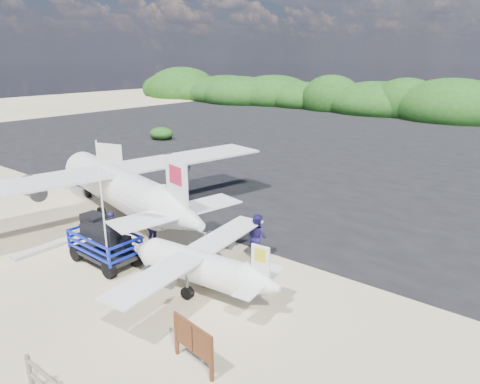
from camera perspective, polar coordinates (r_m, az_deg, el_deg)
The scene contains 11 objects.
ground at distance 17.01m, azimuth -15.37°, elevation -10.67°, with size 160.00×160.00×0.00m, color beige.
asphalt_apron at distance 41.32m, azimuth 19.97°, elevation 5.48°, with size 90.00×50.00×0.04m, color #B2B2B2, non-canonical shape.
lagoon at distance 24.93m, azimuth -25.19°, elevation -2.60°, with size 9.00×7.00×0.40m, color #B2B2B2, non-canonical shape.
vegetation_band at distance 65.30m, azimuth 27.14°, elevation 8.69°, with size 124.00×8.00×4.40m, color #B2B2B2, non-canonical shape.
baggage_cart at distance 18.12m, azimuth -17.35°, elevation -9.04°, with size 3.15×1.80×1.57m, color #0D22CC, non-canonical shape.
flagpole at distance 17.23m, azimuth -17.00°, elevation -10.44°, with size 1.03×0.43×5.14m, color white, non-canonical shape.
signboard at distance 12.33m, azimuth -6.16°, elevation -22.15°, with size 1.66×0.16×1.37m, color brown, non-canonical shape.
crew_a at distance 19.09m, azimuth -16.60°, elevation -4.84°, with size 0.61×0.40×1.66m, color navy.
crew_b at distance 17.35m, azimuth 2.28°, elevation -5.96°, with size 0.92×0.72×1.90m, color navy.
crew_c at distance 18.74m, azimuth -11.53°, elevation -4.35°, with size 1.16×0.48×1.98m, color navy.
aircraft_small at distance 42.17m, azimuth 10.95°, elevation 6.44°, with size 6.32×6.32×2.27m, color #B2B2B2, non-canonical shape.
Camera 1 is at (12.38, -8.64, 7.85)m, focal length 32.00 mm.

